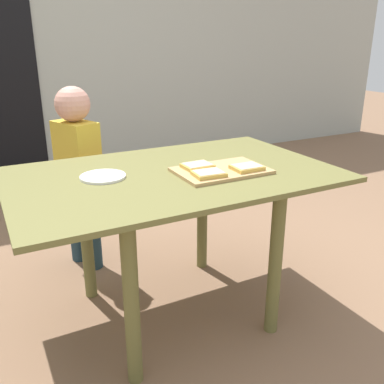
% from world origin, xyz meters
% --- Properties ---
extents(ground_plane, '(16.00, 16.00, 0.00)m').
position_xyz_m(ground_plane, '(0.00, 0.00, 0.00)').
color(ground_plane, '#846249').
extents(house_wall_back, '(8.00, 0.20, 2.66)m').
position_xyz_m(house_wall_back, '(0.00, 2.60, 1.33)').
color(house_wall_back, '#ADB2A8').
rests_on(house_wall_back, ground).
extents(dining_table, '(1.33, 0.84, 0.69)m').
position_xyz_m(dining_table, '(0.00, 0.00, 0.58)').
color(dining_table, brown).
rests_on(dining_table, ground).
extents(cutting_board, '(0.38, 0.25, 0.01)m').
position_xyz_m(cutting_board, '(0.18, -0.09, 0.69)').
color(cutting_board, tan).
rests_on(cutting_board, dining_table).
extents(pizza_slice_near_right, '(0.12, 0.10, 0.02)m').
position_xyz_m(pizza_slice_near_right, '(0.27, -0.15, 0.71)').
color(pizza_slice_near_right, gold).
rests_on(pizza_slice_near_right, cutting_board).
extents(pizza_slice_near_left, '(0.13, 0.11, 0.02)m').
position_xyz_m(pizza_slice_near_left, '(0.09, -0.15, 0.71)').
color(pizza_slice_near_left, gold).
rests_on(pizza_slice_near_left, cutting_board).
extents(pizza_slice_far_left, '(0.12, 0.10, 0.02)m').
position_xyz_m(pizza_slice_far_left, '(0.10, -0.03, 0.71)').
color(pizza_slice_far_left, gold).
rests_on(pizza_slice_far_left, cutting_board).
extents(plate_white_left, '(0.18, 0.18, 0.01)m').
position_xyz_m(plate_white_left, '(-0.28, 0.06, 0.69)').
color(plate_white_left, white).
rests_on(plate_white_left, dining_table).
extents(child_left, '(0.22, 0.27, 0.99)m').
position_xyz_m(child_left, '(-0.25, 0.65, 0.57)').
color(child_left, '#213844').
rests_on(child_left, ground).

